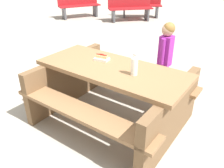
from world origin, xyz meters
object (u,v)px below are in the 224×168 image
hotdog_tray (102,58)px  child_in_coat (166,51)px  soda_bottle (134,65)px  park_bench_far (141,5)px  park_bench_near (79,5)px  picnic_table (112,90)px  park_bench_mid (130,8)px

hotdog_tray → child_in_coat: (-0.67, -0.69, -0.06)m
soda_bottle → park_bench_far: soda_bottle is taller
park_bench_near → park_bench_far: size_ratio=0.90×
soda_bottle → hotdog_tray: bearing=-26.9°
picnic_table → park_bench_mid: 5.80m
park_bench_mid → park_bench_far: same height
park_bench_near → park_bench_mid: 1.91m
soda_bottle → hotdog_tray: 0.57m
child_in_coat → park_bench_far: child_in_coat is taller
child_in_coat → park_bench_near: bearing=-49.0°
soda_bottle → park_bench_mid: bearing=-71.5°
picnic_table → park_bench_far: (1.43, -6.31, 0.00)m
park_bench_far → soda_bottle: bearing=105.1°
hotdog_tray → child_in_coat: size_ratio=0.16×
child_in_coat → park_bench_mid: size_ratio=0.77×
park_bench_near → park_bench_mid: bearing=-175.0°
child_in_coat → soda_bottle: bearing=79.6°
soda_bottle → child_in_coat: size_ratio=0.22×
hotdog_tray → child_in_coat: child_in_coat is taller
hotdog_tray → child_in_coat: 0.97m
park_bench_near → hotdog_tray: bearing=122.1°
park_bench_mid → hotdog_tray: bearing=104.5°
hotdog_tray → park_bench_far: park_bench_far is taller
picnic_table → child_in_coat: child_in_coat is taller
park_bench_near → picnic_table: bearing=122.9°
hotdog_tray → park_bench_mid: park_bench_mid is taller
soda_bottle → park_bench_far: bearing=-74.9°
picnic_table → hotdog_tray: 0.42m
park_bench_far → hotdog_tray: bearing=101.3°
hotdog_tray → park_bench_mid: (1.40, -5.42, -0.33)m
hotdog_tray → park_bench_near: bearing=-57.9°
soda_bottle → hotdog_tray: (0.50, -0.25, -0.08)m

